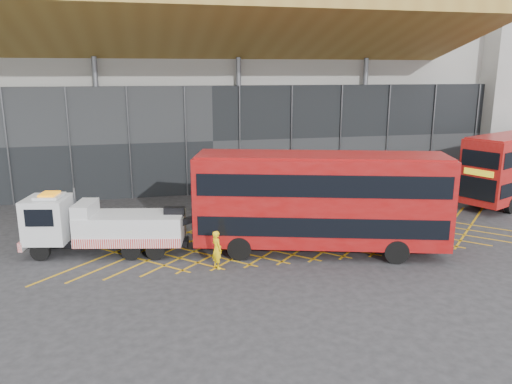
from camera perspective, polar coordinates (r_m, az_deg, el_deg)
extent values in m
plane|color=#272729|center=(26.87, -5.56, -6.06)|extent=(120.00, 120.00, 0.00)
cube|color=gold|center=(26.73, -15.88, -6.63)|extent=(7.16, 7.16, 0.01)
cube|color=gold|center=(26.73, -15.88, -6.63)|extent=(7.16, 7.16, 0.01)
cube|color=gold|center=(26.68, -12.43, -6.46)|extent=(7.16, 7.16, 0.01)
cube|color=gold|center=(26.68, -12.43, -6.46)|extent=(7.16, 7.16, 0.01)
cube|color=gold|center=(26.72, -8.98, -6.26)|extent=(7.16, 7.16, 0.01)
cube|color=gold|center=(26.72, -8.98, -6.26)|extent=(7.16, 7.16, 0.01)
cube|color=gold|center=(26.86, -5.56, -6.05)|extent=(7.16, 7.16, 0.01)
cube|color=gold|center=(26.86, -5.56, -6.05)|extent=(7.16, 7.16, 0.01)
cube|color=gold|center=(27.10, -2.18, -5.82)|extent=(7.16, 7.16, 0.01)
cube|color=gold|center=(27.10, -2.18, -5.82)|extent=(7.16, 7.16, 0.01)
cube|color=gold|center=(27.42, 1.12, -5.57)|extent=(7.16, 7.16, 0.01)
cube|color=gold|center=(27.42, 1.12, -5.57)|extent=(7.16, 7.16, 0.01)
cube|color=gold|center=(27.83, 4.33, -5.31)|extent=(7.16, 7.16, 0.01)
cube|color=gold|center=(27.83, 4.33, -5.31)|extent=(7.16, 7.16, 0.01)
cube|color=gold|center=(28.33, 7.43, -5.04)|extent=(7.16, 7.16, 0.01)
cube|color=gold|center=(28.33, 7.43, -5.04)|extent=(7.16, 7.16, 0.01)
cube|color=gold|center=(28.91, 10.42, -4.77)|extent=(7.16, 7.16, 0.01)
cube|color=gold|center=(28.91, 10.42, -4.77)|extent=(7.16, 7.16, 0.01)
cube|color=gold|center=(29.56, 13.28, -4.50)|extent=(7.16, 7.16, 0.01)
cube|color=gold|center=(29.56, 13.28, -4.50)|extent=(7.16, 7.16, 0.01)
cube|color=gold|center=(30.29, 16.00, -4.23)|extent=(7.16, 7.16, 0.01)
cube|color=gold|center=(30.29, 16.00, -4.23)|extent=(7.16, 7.16, 0.01)
cube|color=gold|center=(31.07, 18.60, -3.97)|extent=(7.16, 7.16, 0.01)
cube|color=gold|center=(31.07, 18.60, -3.97)|extent=(7.16, 7.16, 0.01)
cube|color=gold|center=(31.92, 21.06, -3.71)|extent=(7.16, 7.16, 0.01)
cube|color=gold|center=(31.92, 21.06, -3.71)|extent=(7.16, 7.16, 0.01)
cube|color=gold|center=(32.83, 23.38, -3.46)|extent=(7.16, 7.16, 0.01)
cube|color=gold|center=(32.83, 23.38, -3.46)|extent=(7.16, 7.16, 0.01)
cube|color=gray|center=(44.40, -6.52, 13.54)|extent=(55.00, 14.00, 18.00)
cube|color=black|center=(37.50, -5.02, 5.90)|extent=(55.00, 0.80, 8.00)
cube|color=olive|center=(33.34, -7.94, 17.78)|extent=(40.00, 11.93, 4.07)
cylinder|color=#595B60|center=(36.94, -17.48, 6.77)|extent=(0.36, 0.36, 10.00)
cylinder|color=#595B60|center=(37.51, -1.96, 7.48)|extent=(0.36, 0.36, 10.00)
cylinder|color=#595B60|center=(40.62, 12.15, 7.66)|extent=(0.36, 0.36, 10.00)
cube|color=black|center=(26.46, -16.54, -5.53)|extent=(8.09, 2.51, 0.30)
cube|color=silver|center=(27.02, -22.65, -2.89)|extent=(2.44, 2.51, 2.21)
cube|color=black|center=(27.32, -24.75, -2.09)|extent=(0.43, 1.84, 0.94)
cube|color=red|center=(27.74, -24.49, -5.05)|extent=(0.67, 2.21, 0.47)
cube|color=orange|center=(26.64, -22.56, -0.21)|extent=(0.96, 1.16, 0.10)
cube|color=silver|center=(25.92, -14.12, -3.89)|extent=(5.60, 3.18, 1.36)
cube|color=red|center=(25.07, -14.60, -5.75)|extent=(5.17, 1.15, 0.47)
cube|color=silver|center=(26.24, -18.95, -1.78)|extent=(1.26, 2.18, 0.60)
cube|color=black|center=(25.28, -9.33, -2.19)|extent=(1.09, 0.63, 0.43)
cube|color=black|center=(25.29, -7.38, -3.12)|extent=(1.88, 0.68, 0.92)
cylinder|color=black|center=(26.70, -23.41, -6.23)|extent=(0.98, 0.49, 0.94)
cylinder|color=black|center=(28.27, -22.07, -5.02)|extent=(0.98, 0.49, 0.94)
cylinder|color=black|center=(25.11, -11.40, -6.57)|extent=(0.98, 0.49, 0.94)
cylinder|color=black|center=(26.77, -10.72, -5.26)|extent=(0.98, 0.49, 0.94)
cylinder|color=#595B60|center=(27.29, -19.94, -1.47)|extent=(0.12, 0.12, 1.87)
cube|color=maroon|center=(25.12, 7.37, -0.86)|extent=(12.76, 6.31, 4.39)
cube|color=black|center=(25.40, 7.30, -3.11)|extent=(12.30, 6.23, 0.96)
cube|color=black|center=(24.89, 7.44, 1.38)|extent=(12.30, 6.23, 1.08)
cube|color=black|center=(25.73, -6.73, -2.75)|extent=(0.78, 2.45, 1.47)
cube|color=black|center=(25.24, -6.85, 1.57)|extent=(0.78, 2.45, 1.08)
cube|color=yellow|center=(25.45, -6.82, -0.42)|extent=(0.63, 1.95, 0.40)
cube|color=maroon|center=(24.66, 7.53, 4.16)|extent=(12.46, 6.02, 0.14)
cylinder|color=black|center=(24.59, -1.90, -6.45)|extent=(1.23, 0.66, 1.18)
cylinder|color=black|center=(27.02, -1.38, -4.56)|extent=(1.23, 0.66, 1.18)
cylinder|color=black|center=(25.06, 15.76, -6.58)|extent=(1.23, 0.66, 1.18)
cylinder|color=black|center=(27.45, 14.65, -4.72)|extent=(1.23, 0.66, 1.18)
cube|color=black|center=(34.81, 23.93, 0.37)|extent=(1.08, 2.24, 1.41)
cube|color=black|center=(34.46, 24.24, 3.45)|extent=(1.08, 2.24, 1.03)
cube|color=yellow|center=(34.60, 24.09, 2.03)|extent=(0.87, 1.78, 0.38)
cylinder|color=black|center=(36.47, 27.10, -1.30)|extent=(1.16, 0.77, 1.13)
cylinder|color=black|center=(37.52, 23.71, -0.56)|extent=(1.16, 0.77, 1.13)
imported|color=yellow|center=(23.54, -4.50, -6.57)|extent=(0.65, 0.78, 1.83)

